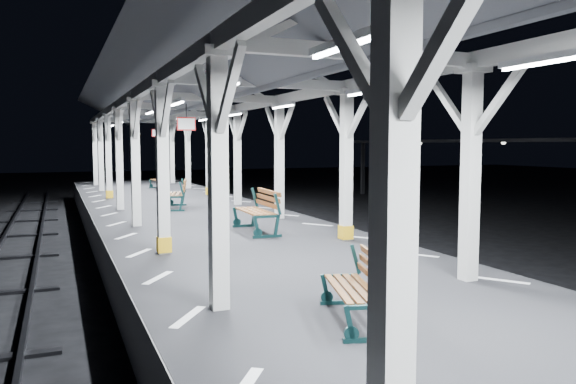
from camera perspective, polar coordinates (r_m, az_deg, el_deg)
ground at (r=10.19m, az=1.14°, el=-12.96°), size 120.00×120.00×0.00m
platform at (r=10.05m, az=1.14°, el=-10.24°), size 6.00×50.00×1.00m
hazard_stripes_left at (r=9.25m, az=-13.06°, el=-8.48°), size 1.00×48.00×0.01m
hazard_stripes_right at (r=11.12m, az=12.86°, el=-6.23°), size 1.00×48.00×0.01m
track_right at (r=12.93m, az=22.16°, el=-9.10°), size 2.20×60.00×0.16m
canopy at (r=9.80m, az=1.23°, el=13.35°), size 5.40×49.00×4.65m
bench_near at (r=6.84m, az=7.33°, el=-9.43°), size 0.94×1.59×0.81m
bench_mid at (r=13.61m, az=-2.88°, el=-1.80°), size 0.78×1.91×1.02m
bench_far at (r=18.94m, az=-11.04°, el=-0.11°), size 1.06×1.88×0.96m
bench_extra at (r=27.53m, az=-12.77°, el=1.26°), size 0.76×1.63×0.86m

